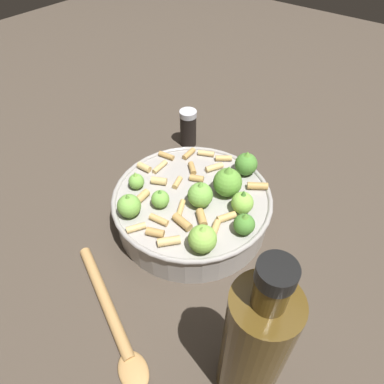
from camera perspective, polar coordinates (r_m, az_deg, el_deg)
name	(u,v)px	position (r m, az deg, el deg)	size (l,w,h in m)	color
ground_plane	(192,219)	(0.61, 0.00, -4.47)	(2.40, 2.40, 0.00)	#42382D
cooking_pan	(193,205)	(0.58, 0.24, -2.21)	(0.26, 0.26, 0.11)	#9E9993
pepper_shaker	(188,128)	(0.75, -0.63, 10.45)	(0.04, 0.04, 0.08)	black
olive_oil_bottle	(254,346)	(0.39, 10.16, -23.50)	(0.07, 0.07, 0.25)	#4C3814
wooden_spoon	(112,319)	(0.52, -12.95, -19.58)	(0.22, 0.11, 0.02)	#B2844C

